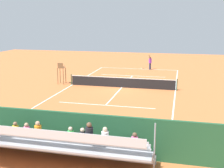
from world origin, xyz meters
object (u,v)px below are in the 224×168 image
Objects in this scene: tennis_net at (122,82)px; tennis_racket at (142,68)px; umpire_chair at (61,71)px; tennis_ball_far at (128,73)px; courtside_bench at (114,139)px; tennis_player at (150,62)px; bleacher_stand at (52,144)px; tennis_ball_near at (127,74)px; equipment_bag at (81,143)px.

tennis_net reaches higher than tennis_racket.
umpire_chair reaches higher than tennis_ball_far.
courtside_bench is 24.11m from tennis_player.
bleacher_stand is 5.03× the size of courtside_bench.
tennis_ball_near is at bearing 58.87° from tennis_player.
courtside_bench is at bearing -138.75° from bleacher_stand.
tennis_ball_far is at bearing -128.20° from umpire_chair.
tennis_player is at bearing -92.06° from equipment_bag.
equipment_bag is 13.64× the size of tennis_ball_near.
bleacher_stand is 10.07× the size of equipment_bag.
umpire_chair is at bearing -1.53° from tennis_net.
bleacher_stand is 26.19m from tennis_player.
umpire_chair reaches higher than equipment_bag.
tennis_ball_near is at bearing -87.89° from bleacher_stand.
umpire_chair is at bearing 59.63° from tennis_racket.
bleacher_stand is 4.70× the size of tennis_player.
tennis_net reaches higher than tennis_ball_far.
courtside_bench reaches higher than tennis_racket.
bleacher_stand is 26.67m from tennis_racket.
tennis_ball_far is (3.01, -20.47, -0.53)m from courtside_bench.
tennis_player reaches higher than equipment_bag.
bleacher_stand is 22.34m from tennis_ball_near.
equipment_bag is at bearing 94.07° from tennis_ball_near.
umpire_chair is 15.23m from equipment_bag.
bleacher_stand is (-0.00, 15.33, 0.45)m from tennis_net.
bleacher_stand reaches higher than tennis_net.
equipment_bag is 0.47× the size of tennis_player.
equipment_bag is at bearing 87.94° from tennis_player.
tennis_racket is at bearing -90.73° from bleacher_stand.
tennis_net is 11.44× the size of equipment_bag.
tennis_net is at bearing -90.00° from bleacher_stand.
equipment_bag is 20.43m from tennis_ball_near.
tennis_player reaches higher than tennis_ball_near.
bleacher_stand reaches higher than tennis_ball_far.
tennis_ball_near is 1.00× the size of tennis_ball_far.
umpire_chair is 32.42× the size of tennis_ball_near.
tennis_player is 4.59m from tennis_ball_near.
umpire_chair is 15.94m from courtside_bench.
tennis_racket is 8.64× the size of tennis_ball_near.
tennis_net is at bearing -79.98° from courtside_bench.
tennis_net is 15.33m from bleacher_stand.
tennis_net is 5.35× the size of tennis_player.
tennis_racket is (2.01, -24.60, -0.54)m from courtside_bench.
tennis_racket is at bearing -23.68° from tennis_player.
equipment_bag is 24.73m from tennis_racket.
tennis_ball_far is (-5.53, -7.03, -1.28)m from umpire_chair.
umpire_chair is 3.75× the size of tennis_racket.
bleacher_stand is at bearing 89.27° from tennis_racket.
equipment_bag is (1.72, 0.13, -0.38)m from courtside_bench.
umpire_chair is 13.15m from tennis_player.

